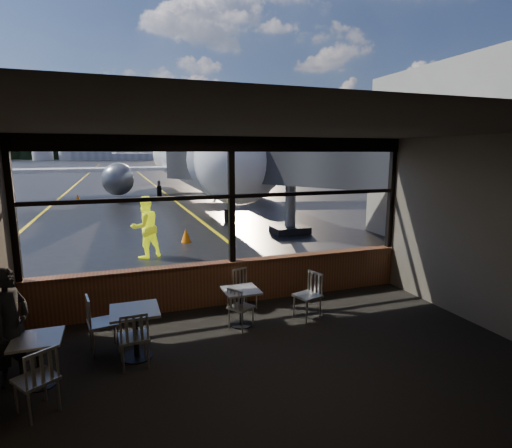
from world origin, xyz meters
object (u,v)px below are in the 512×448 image
chair_near_e (307,296)px  cone_wing (78,198)px  cafe_table_near (241,307)px  ground_crew (145,227)px  cafe_table_left (39,362)px  jet_bridge (285,179)px  cone_nose (186,235)px  airliner (189,123)px  cafe_table_mid (136,334)px  passenger (11,326)px  chair_left_s (36,380)px  chair_near_n (245,289)px  chair_near_w (241,308)px  chair_mid_s (134,338)px  chair_mid_w (103,323)px

chair_near_e → cone_wing: bearing=-1.6°
cafe_table_near → ground_crew: 5.87m
cafe_table_left → chair_near_e: 4.57m
cone_wing → jet_bridge: bearing=-61.5°
cone_nose → airliner: bearing=79.0°
cafe_table_mid → passenger: size_ratio=0.48×
airliner → chair_left_s: 25.30m
chair_near_n → airliner: bearing=-119.0°
cafe_table_left → passenger: bearing=149.2°
cafe_table_left → cone_wing: cafe_table_left is taller
cafe_table_left → ground_crew: bearing=73.8°
chair_near_w → chair_left_s: bearing=-97.6°
cafe_table_near → chair_near_n: size_ratio=0.84×
airliner → cone_wing: size_ratio=67.39×
chair_mid_s → jet_bridge: bearing=49.6°
chair_near_n → chair_left_s: chair_left_s is taller
chair_left_s → ground_crew: size_ratio=0.48×
passenger → ground_crew: (2.25, 6.43, 0.11)m
cafe_table_near → passenger: size_ratio=0.42×
ground_crew → jet_bridge: bearing=163.8°
chair_left_s → cone_nose: 9.62m
cone_wing → cafe_table_mid: bearing=-83.6°
jet_bridge → cafe_table_left: bearing=-132.6°
chair_near_w → cafe_table_left: bearing=-108.9°
cafe_table_mid → cone_wing: 22.44m
cone_wing → chair_left_s: bearing=-86.8°
ground_crew → cone_wing: bearing=-105.8°
chair_near_n → passenger: passenger is taller
cafe_table_mid → cafe_table_left: cafe_table_mid is taller
cafe_table_left → chair_near_n: 3.91m
jet_bridge → chair_left_s: 10.90m
airliner → chair_near_w: size_ratio=42.92×
chair_near_w → cone_nose: (0.27, 7.53, -0.15)m
chair_left_s → cafe_table_left: bearing=62.5°
airliner → chair_near_n: 22.39m
chair_near_w → chair_left_s: (-3.08, -1.48, 0.05)m
jet_bridge → cone_nose: bearing=167.9°
jet_bridge → chair_mid_w: jet_bridge is taller
airliner → cone_nose: (-2.93, -15.02, -5.01)m
chair_mid_s → cone_nose: size_ratio=1.80×
chair_near_e → jet_bridge: bearing=-36.3°
cafe_table_near → cafe_table_mid: size_ratio=0.88×
cafe_table_near → chair_near_w: (-0.05, -0.13, 0.05)m
chair_mid_w → chair_left_s: 1.59m
passenger → cone_wing: bearing=29.4°
cafe_table_left → cone_nose: bearing=67.6°
cafe_table_near → chair_mid_s: 2.13m
cafe_table_near → chair_near_w: chair_near_w is taller
chair_near_n → chair_mid_s: size_ratio=0.92×
chair_mid_w → cone_wing: size_ratio=1.88×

